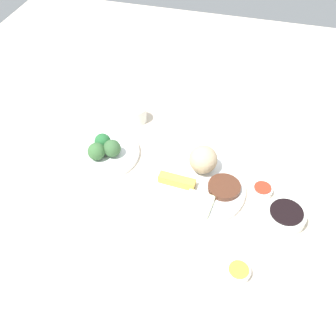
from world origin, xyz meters
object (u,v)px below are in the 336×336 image
(broccoli_plate, at_px, (104,153))
(teacup, at_px, (137,114))
(soy_sauce_bowl, at_px, (285,216))
(sauce_ramekin_sweet_and_sour, at_px, (262,190))
(sauce_ramekin_hot_mustard, at_px, (238,272))
(main_plate, at_px, (200,188))

(broccoli_plate, relative_size, teacup, 3.56)
(soy_sauce_bowl, relative_size, sauce_ramekin_sweet_and_sour, 1.82)
(broccoli_plate, xyz_separation_m, soy_sauce_bowl, (0.11, 0.57, 0.01))
(sauce_ramekin_hot_mustard, relative_size, sauce_ramekin_sweet_and_sour, 1.00)
(main_plate, xyz_separation_m, soy_sauce_bowl, (0.05, 0.24, 0.01))
(broccoli_plate, height_order, sauce_ramekin_sweet_and_sour, sauce_ramekin_sweet_and_sour)
(main_plate, distance_m, sauce_ramekin_sweet_and_sour, 0.18)
(main_plate, relative_size, teacup, 4.12)
(broccoli_plate, xyz_separation_m, sauce_ramekin_sweet_and_sour, (0.03, 0.50, 0.00))
(soy_sauce_bowl, bearing_deg, main_plate, -100.77)
(main_plate, xyz_separation_m, sauce_ramekin_hot_mustard, (0.24, 0.14, 0.00))
(sauce_ramekin_hot_mustard, height_order, teacup, teacup)
(soy_sauce_bowl, bearing_deg, broccoli_plate, -100.88)
(broccoli_plate, bearing_deg, sauce_ramekin_hot_mustard, 57.31)
(broccoli_plate, bearing_deg, sauce_ramekin_sweet_and_sour, 86.93)
(sauce_ramekin_hot_mustard, bearing_deg, main_plate, -148.84)
(broccoli_plate, distance_m, teacup, 0.20)
(sauce_ramekin_sweet_and_sour, bearing_deg, main_plate, -78.30)
(sauce_ramekin_sweet_and_sour, xyz_separation_m, teacup, (-0.21, -0.45, 0.02))
(soy_sauce_bowl, xyz_separation_m, teacup, (-0.30, -0.52, 0.01))
(soy_sauce_bowl, height_order, sauce_ramekin_sweet_and_sour, soy_sauce_bowl)
(broccoli_plate, bearing_deg, teacup, 164.82)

